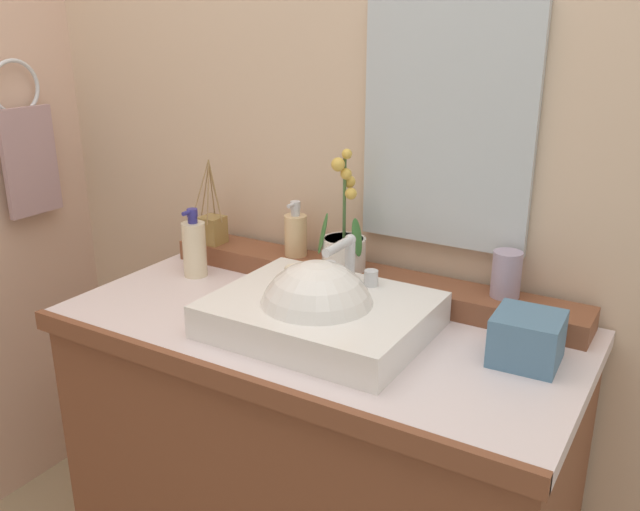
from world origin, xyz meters
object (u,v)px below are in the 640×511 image
(soap_dispenser, at_px, (296,234))
(tumbler_cup, at_px, (506,274))
(sink_basin, at_px, (319,317))
(lotion_bottle, at_px, (194,248))
(reed_diffuser, at_px, (212,229))
(potted_plant, at_px, (344,243))
(tissue_box, at_px, (527,338))
(hand_towel, at_px, (30,162))
(soap_bar, at_px, (298,270))

(soap_dispenser, relative_size, tumbler_cup, 1.38)
(sink_basin, height_order, lotion_bottle, sink_basin)
(sink_basin, height_order, tumbler_cup, sink_basin)
(tumbler_cup, bearing_deg, soap_dispenser, -179.33)
(reed_diffuser, height_order, lotion_bottle, reed_diffuser)
(potted_plant, distance_m, tissue_box, 0.52)
(potted_plant, distance_m, soap_dispenser, 0.16)
(reed_diffuser, relative_size, lotion_bottle, 1.29)
(reed_diffuser, xyz_separation_m, lotion_bottle, (0.03, -0.11, -0.02))
(potted_plant, height_order, tumbler_cup, potted_plant)
(potted_plant, height_order, tissue_box, potted_plant)
(tissue_box, bearing_deg, hand_towel, 179.30)
(tumbler_cup, xyz_separation_m, tissue_box, (0.10, -0.18, -0.06))
(soap_bar, bearing_deg, reed_diffuser, 160.34)
(reed_diffuser, bearing_deg, soap_dispenser, 7.46)
(potted_plant, relative_size, lotion_bottle, 1.66)
(soap_bar, distance_m, potted_plant, 0.15)
(tumbler_cup, distance_m, lotion_bottle, 0.80)
(soap_bar, relative_size, tumbler_cup, 0.66)
(tumbler_cup, bearing_deg, hand_towel, -173.27)
(tumbler_cup, relative_size, tissue_box, 0.82)
(soap_dispenser, distance_m, lotion_bottle, 0.27)
(soap_dispenser, bearing_deg, tissue_box, -14.99)
(reed_diffuser, bearing_deg, sink_basin, -26.12)
(soap_bar, height_order, lotion_bottle, lotion_bottle)
(potted_plant, height_order, hand_towel, hand_towel)
(soap_bar, distance_m, tumbler_cup, 0.48)
(hand_towel, bearing_deg, sink_basin, -6.17)
(tissue_box, height_order, hand_towel, hand_towel)
(hand_towel, bearing_deg, soap_bar, -0.36)
(soap_bar, bearing_deg, sink_basin, -41.28)
(tumbler_cup, bearing_deg, soap_bar, -159.10)
(soap_dispenser, bearing_deg, tumbler_cup, 0.67)
(tumbler_cup, height_order, tissue_box, tumbler_cup)
(reed_diffuser, bearing_deg, soap_bar, -19.66)
(soap_dispenser, xyz_separation_m, hand_towel, (-0.84, -0.16, 0.13))
(reed_diffuser, bearing_deg, tissue_box, -8.90)
(potted_plant, height_order, reed_diffuser, potted_plant)
(tissue_box, xyz_separation_m, hand_towel, (-1.49, 0.02, 0.19))
(sink_basin, bearing_deg, reed_diffuser, 153.88)
(tissue_box, bearing_deg, sink_basin, -166.91)
(soap_dispenser, relative_size, lotion_bottle, 0.80)
(soap_dispenser, xyz_separation_m, reed_diffuser, (-0.25, -0.03, -0.02))
(sink_basin, relative_size, tissue_box, 3.51)
(soap_bar, height_order, soap_dispenser, soap_dispenser)
(soap_dispenser, relative_size, reed_diffuser, 0.62)
(soap_dispenser, relative_size, hand_towel, 0.46)
(reed_diffuser, height_order, hand_towel, hand_towel)
(soap_dispenser, bearing_deg, soap_bar, -55.84)
(potted_plant, height_order, lotion_bottle, potted_plant)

